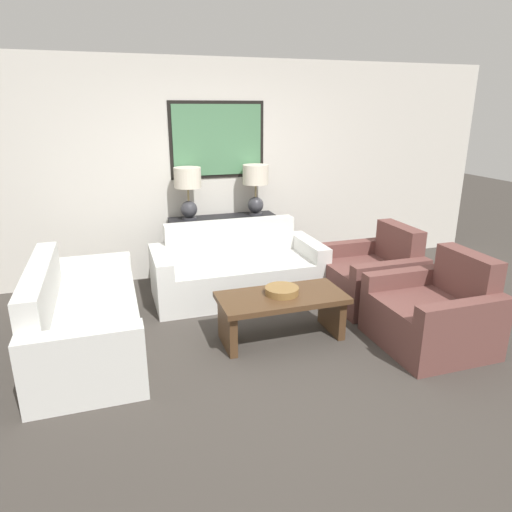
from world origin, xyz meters
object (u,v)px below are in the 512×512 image
object	(u,v)px
decorative_bowl	(282,291)
armchair_near_back_wall	(372,277)
armchair_near_camera	(433,315)
couch_by_side	(83,320)
coffee_table	(282,307)
couch_by_back_wall	(237,271)
table_lamp_left	(188,186)
console_table	(224,247)
table_lamp_right	(256,183)

from	to	relation	value
decorative_bowl	armchair_near_back_wall	xyz separation A→B (m)	(1.27, 0.49, -0.18)
decorative_bowl	armchair_near_camera	distance (m)	1.39
couch_by_side	armchair_near_back_wall	distance (m)	3.03
coffee_table	armchair_near_back_wall	world-z (taller)	armchair_near_back_wall
decorative_bowl	couch_by_back_wall	bearing A→B (deg)	95.34
coffee_table	couch_by_back_wall	bearing A→B (deg)	94.75
armchair_near_camera	table_lamp_left	bearing A→B (deg)	127.76
console_table	couch_by_back_wall	bearing A→B (deg)	-90.00
armchair_near_camera	couch_by_back_wall	bearing A→B (deg)	129.15
table_lamp_left	couch_by_side	world-z (taller)	table_lamp_left
console_table	armchair_near_back_wall	xyz separation A→B (m)	(1.37, -1.28, -0.10)
table_lamp_left	armchair_near_camera	bearing A→B (deg)	-52.24
coffee_table	decorative_bowl	xyz separation A→B (m)	(0.01, 0.03, 0.15)
coffee_table	console_table	bearing A→B (deg)	93.08
table_lamp_right	decorative_bowl	size ratio (longest dim) A/B	2.01
coffee_table	table_lamp_left	bearing A→B (deg)	106.12
console_table	armchair_near_camera	bearing A→B (deg)	-59.38
armchair_near_back_wall	console_table	bearing A→B (deg)	136.92
table_lamp_right	couch_by_back_wall	world-z (taller)	table_lamp_right
table_lamp_right	table_lamp_left	bearing A→B (deg)	180.00
coffee_table	armchair_near_camera	size ratio (longest dim) A/B	1.24
couch_by_side	decorative_bowl	size ratio (longest dim) A/B	6.15
table_lamp_left	armchair_near_back_wall	distance (m)	2.38
console_table	coffee_table	world-z (taller)	console_table
table_lamp_left	console_table	bearing A→B (deg)	0.00
decorative_bowl	armchair_near_back_wall	distance (m)	1.37
decorative_bowl	coffee_table	bearing A→B (deg)	-110.40
couch_by_back_wall	armchair_near_camera	size ratio (longest dim) A/B	2.03
table_lamp_right	couch_by_side	distance (m)	2.69
table_lamp_left	couch_by_back_wall	xyz separation A→B (m)	(0.42, -0.63, -0.91)
table_lamp_left	coffee_table	size ratio (longest dim) A/B	0.54
coffee_table	decorative_bowl	distance (m)	0.15
couch_by_side	decorative_bowl	xyz separation A→B (m)	(1.76, -0.34, 0.19)
console_table	table_lamp_right	distance (m)	0.90
table_lamp_left	table_lamp_right	size ratio (longest dim) A/B	1.00
decorative_bowl	armchair_near_back_wall	world-z (taller)	armchair_near_back_wall
couch_by_side	table_lamp_left	bearing A→B (deg)	49.44
couch_by_side	console_table	bearing A→B (deg)	41.01
table_lamp_left	armchair_near_back_wall	bearing A→B (deg)	-35.55
decorative_bowl	armchair_near_back_wall	size ratio (longest dim) A/B	0.33
table_lamp_left	couch_by_back_wall	distance (m)	1.18
console_table	table_lamp_left	size ratio (longest dim) A/B	2.12
decorative_bowl	armchair_near_camera	bearing A→B (deg)	-23.26
armchair_near_back_wall	armchair_near_camera	size ratio (longest dim) A/B	1.00
table_lamp_right	armchair_near_camera	bearing A→B (deg)	-67.75
armchair_near_camera	couch_by_side	bearing A→B (deg)	163.81
couch_by_back_wall	armchair_near_back_wall	world-z (taller)	armchair_near_back_wall
decorative_bowl	armchair_near_camera	world-z (taller)	armchair_near_camera
couch_by_back_wall	decorative_bowl	bearing A→B (deg)	-84.66
table_lamp_left	couch_by_back_wall	bearing A→B (deg)	-56.22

